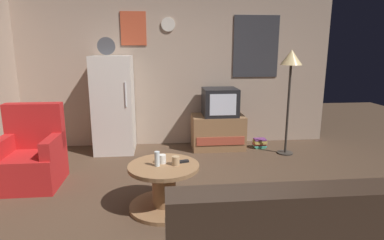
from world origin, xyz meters
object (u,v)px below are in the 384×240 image
Objects in this scene: standing_lamp at (291,66)px; mug_ceramic_tan at (176,161)px; wine_glass at (157,159)px; mug_ceramic_white at (162,159)px; tv_stand at (218,132)px; book_stack at (260,143)px; coffee_table at (164,187)px; fridge at (114,104)px; armchair at (32,157)px; remote_control at (182,162)px; crt_tv at (220,102)px.

standing_lamp reaches higher than mug_ceramic_tan.
wine_glass is 0.09m from mug_ceramic_white.
tv_stand reaches higher than book_stack.
tv_stand is 2.14m from mug_ceramic_tan.
coffee_table is (-1.90, -1.57, -1.12)m from standing_lamp.
mug_ceramic_white is (0.73, -1.92, -0.23)m from fridge.
tv_stand is 0.53× the size of standing_lamp.
tv_stand is at bearing 25.54° from armchair.
coffee_table is 0.29m from mug_ceramic_white.
wine_glass is 1.00× the size of remote_control.
wine_glass is (0.68, -1.99, -0.20)m from fridge.
armchair is at bearing -154.72° from crt_tv.
fridge is 19.67× the size of mug_ceramic_tan.
coffee_table is 4.80× the size of remote_control.
mug_ceramic_white is at bearing 162.78° from remote_control.
standing_lamp is 2.59m from mug_ceramic_white.
armchair is (-0.83, -1.19, -0.42)m from fridge.
mug_ceramic_white is 0.42× the size of book_stack.
armchair is at bearing -154.46° from tv_stand.
tv_stand is 2.75m from armchair.
mug_ceramic_tan is at bearing -138.38° from standing_lamp.
crt_tv is at bearing 52.81° from remote_control.
crt_tv is (1.68, -0.01, 0.01)m from fridge.
standing_lamp is at bearing 38.43° from mug_ceramic_white.
fridge reaches higher than coffee_table.
crt_tv is at bearing 63.41° from wine_glass.
standing_lamp reaches higher than coffee_table.
mug_ceramic_tan is 0.09× the size of armchair.
wine_glass is at bearing -116.59° from crt_tv.
fridge is at bearing 99.91° from remote_control.
standing_lamp is 17.67× the size of mug_ceramic_white.
mug_ceramic_white is 2.48m from book_stack.
armchair is at bearing 155.12° from mug_ceramic_white.
standing_lamp is (0.97, -0.39, 0.59)m from crt_tv.
book_stack is at bearing 36.70° from remote_control.
remote_control is 1.91m from armchair.
mug_ceramic_tan is 0.09m from remote_control.
mug_ceramic_white is (-0.94, -1.91, -0.25)m from crt_tv.
crt_tv reaches higher than mug_ceramic_white.
coffee_table is at bearing -75.94° from mug_ceramic_white.
crt_tv is (0.03, -0.00, 0.49)m from tv_stand.
armchair is at bearing -167.12° from standing_lamp.
tv_stand is 3.95× the size of book_stack.
tv_stand is at bearing 64.06° from wine_glass.
coffee_table is at bearing -130.19° from book_stack.
wine_glass reaches higher than coffee_table.
fridge is 1.72m from tv_stand.
remote_control is at bearing 13.21° from coffee_table.
fridge is 11.80× the size of remote_control.
armchair is 4.52× the size of book_stack.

